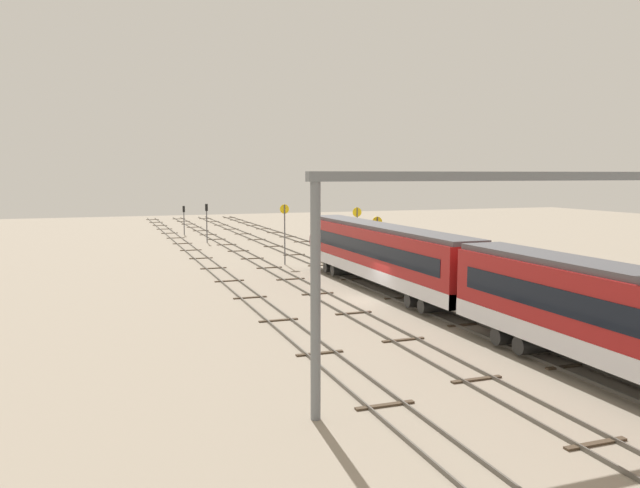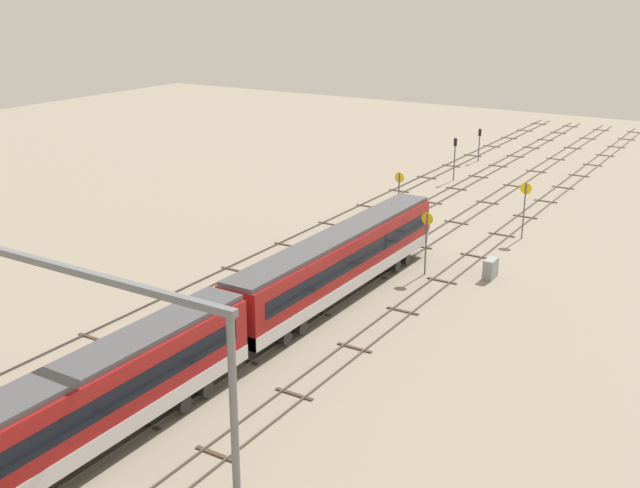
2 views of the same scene
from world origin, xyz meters
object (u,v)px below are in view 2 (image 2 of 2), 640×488
Objects in this scene: signal_light_trackside_approach at (479,140)px; signal_light_trackside_departure at (455,153)px; relay_cabinet at (490,269)px; speed_sign_far_trackside at (525,201)px; speed_sign_near_foreground at (399,196)px; overhead_gantry at (65,304)px; speed_sign_mid_trackside at (426,234)px.

signal_light_trackside_departure is (-11.49, -1.37, 0.47)m from signal_light_trackside_approach.
speed_sign_far_trackside is at bearing 5.42° from relay_cabinet.
signal_light_trackside_approach is at bearing 8.76° from speed_sign_near_foreground.
signal_light_trackside_departure is (22.14, 3.81, -0.51)m from speed_sign_near_foreground.
overhead_gantry is at bearing -175.99° from signal_light_trackside_departure.
overhead_gantry is at bearing 167.44° from speed_sign_far_trackside.
speed_sign_near_foreground is 12.59m from relay_cabinet.
overhead_gantry is 59.50m from signal_light_trackside_departure.
signal_light_trackside_approach is 0.84× the size of signal_light_trackside_departure.
overhead_gantry is 30.19m from speed_sign_mid_trackside.
speed_sign_far_trackside is 1.03× the size of signal_light_trackside_departure.
speed_sign_near_foreground is 9.90m from speed_sign_mid_trackside.
signal_light_trackside_approach is (41.33, 11.38, -0.54)m from speed_sign_mid_trackside.
speed_sign_near_foreground is 3.80× the size of relay_cabinet.
signal_light_trackside_approach reaches higher than relay_cabinet.
speed_sign_mid_trackside is at bearing -11.27° from overhead_gantry.
overhead_gantry is 13.65× the size of relay_cabinet.
overhead_gantry is 37.24m from speed_sign_near_foreground.
speed_sign_near_foreground is at bearing 38.82° from speed_sign_mid_trackside.
speed_sign_mid_trackside reaches higher than signal_light_trackside_departure.
signal_light_trackside_approach is at bearing 27.70° from speed_sign_far_trackside.
relay_cabinet is at bearing -67.14° from speed_sign_mid_trackside.
speed_sign_mid_trackside is (29.41, -5.86, -3.47)m from overhead_gantry.
speed_sign_mid_trackside is at bearing -164.60° from signal_light_trackside_approach.
signal_light_trackside_departure is at bearing 27.63° from relay_cabinet.
signal_light_trackside_departure is at bearing 38.64° from speed_sign_far_trackside.
speed_sign_far_trackside is (12.87, -3.56, 0.13)m from speed_sign_mid_trackside.
speed_sign_far_trackside reaches higher than relay_cabinet.
speed_sign_near_foreground is 22.47m from signal_light_trackside_departure.
overhead_gantry reaches higher than signal_light_trackside_approach.
speed_sign_far_trackside is 21.73m from signal_light_trackside_departure.
speed_sign_far_trackside is 3.33× the size of relay_cabinet.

